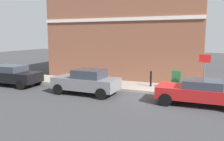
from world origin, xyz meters
TOP-DOWN VIEW (x-y plane):
  - ground at (0.00, 0.00)m, footprint 80.00×80.00m
  - sidewalk at (1.86, 6.00)m, footprint 2.67×30.00m
  - corner_building at (6.88, 4.09)m, footprint 7.46×12.17m
  - car_red at (-0.83, -1.92)m, footprint 1.82×4.14m
  - car_grey at (-0.92, 4.37)m, footprint 1.90×3.95m
  - car_black at (-0.71, 10.54)m, footprint 1.81×4.48m
  - utility_cabinet at (1.84, -0.47)m, footprint 0.46×0.61m
  - bollard_near_cabinet at (1.94, 1.16)m, footprint 0.14×0.14m
  - street_sign at (0.87, -2.07)m, footprint 0.08×0.60m

SIDE VIEW (x-z plane):
  - ground at x=0.00m, z-range 0.00..0.00m
  - sidewalk at x=1.86m, z-range 0.00..0.15m
  - utility_cabinet at x=1.84m, z-range 0.11..1.26m
  - car_red at x=-0.83m, z-range 0.04..1.33m
  - bollard_near_cabinet at x=1.94m, z-range 0.19..1.22m
  - car_black at x=-0.71m, z-range 0.04..1.45m
  - car_grey at x=-0.92m, z-range 0.02..1.51m
  - street_sign at x=0.87m, z-range 0.51..2.81m
  - corner_building at x=6.88m, z-range 0.00..7.32m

